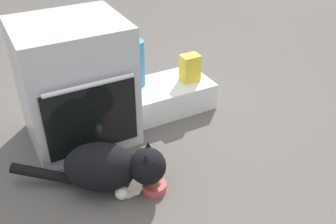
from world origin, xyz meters
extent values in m
plane|color=#56514C|center=(0.00, 0.00, 0.00)|extent=(8.00, 8.00, 0.00)
cube|color=#B7BABF|center=(-0.08, 0.38, 0.36)|extent=(0.58, 0.52, 0.71)
cube|color=black|center=(-0.08, 0.12, 0.27)|extent=(0.50, 0.01, 0.39)
cylinder|color=silver|center=(-0.08, 0.09, 0.48)|extent=(0.47, 0.02, 0.02)
cube|color=white|center=(0.53, 0.42, 0.09)|extent=(0.54, 0.35, 0.18)
cylinder|color=#C64C47|center=(0.09, -0.25, 0.02)|extent=(0.12, 0.12, 0.04)
sphere|color=brown|center=(0.09, -0.25, 0.04)|extent=(0.07, 0.07, 0.07)
ellipsoid|color=black|center=(-0.13, -0.11, 0.14)|extent=(0.44, 0.40, 0.24)
sphere|color=black|center=(0.06, -0.24, 0.16)|extent=(0.18, 0.18, 0.18)
cone|color=black|center=(0.09, -0.19, 0.22)|extent=(0.06, 0.06, 0.08)
cone|color=black|center=(0.04, -0.28, 0.22)|extent=(0.06, 0.06, 0.08)
cylinder|color=black|center=(-0.39, 0.05, 0.08)|extent=(0.30, 0.21, 0.11)
sphere|color=silver|center=(-0.01, -0.11, 0.03)|extent=(0.07, 0.07, 0.07)
sphere|color=silver|center=(-0.08, -0.23, 0.03)|extent=(0.07, 0.07, 0.07)
cylinder|color=#388CD1|center=(0.34, 0.50, 0.33)|extent=(0.11, 0.11, 0.30)
cube|color=yellow|center=(0.67, 0.39, 0.27)|extent=(0.12, 0.09, 0.18)
camera|label=1|loc=(-0.52, -1.55, 1.40)|focal=41.27mm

